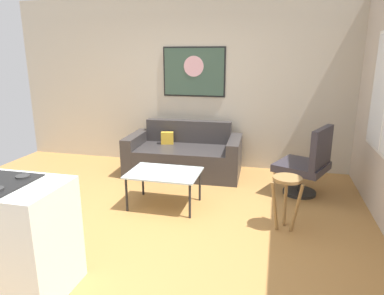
# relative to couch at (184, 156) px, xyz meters

# --- Properties ---
(ground) EXTENTS (6.40, 6.40, 0.04)m
(ground) POSITION_rel_couch_xyz_m (0.01, -1.85, -0.30)
(ground) COLOR #A8763E
(back_wall) EXTENTS (6.40, 0.05, 2.80)m
(back_wall) POSITION_rel_couch_xyz_m (0.01, 0.57, 1.12)
(back_wall) COLOR #BCB09C
(back_wall) RESTS_ON ground
(couch) EXTENTS (1.83, 0.97, 0.81)m
(couch) POSITION_rel_couch_xyz_m (0.00, 0.00, 0.00)
(couch) COLOR #322E2E
(couch) RESTS_ON ground
(coffee_table) EXTENTS (0.89, 0.64, 0.45)m
(coffee_table) POSITION_rel_couch_xyz_m (0.09, -1.29, 0.13)
(coffee_table) COLOR silver
(coffee_table) RESTS_ON ground
(armchair) EXTENTS (0.82, 0.84, 0.97)m
(armchair) POSITION_rel_couch_xyz_m (1.86, -0.50, 0.18)
(armchair) COLOR black
(armchair) RESTS_ON ground
(bar_stool) EXTENTS (0.36, 0.35, 0.61)m
(bar_stool) POSITION_rel_couch_xyz_m (1.57, -1.56, 0.19)
(bar_stool) COLOR olive
(bar_stool) RESTS_ON ground
(wall_painting) EXTENTS (1.06, 0.03, 0.81)m
(wall_painting) POSITION_rel_couch_xyz_m (0.03, 0.53, 1.31)
(wall_painting) COLOR black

